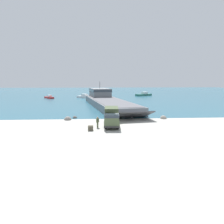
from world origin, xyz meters
TOP-DOWN VIEW (x-y plane):
  - ground_plane at (0.00, 0.00)m, footprint 240.00×240.00m
  - water_surface at (0.00, 97.42)m, footprint 240.00×180.00m
  - landing_craft at (-1.60, 31.79)m, footprint 15.59×45.47m
  - military_truck at (-1.75, 0.61)m, footprint 2.80×7.37m
  - soldier_on_ramp at (-4.13, -0.69)m, footprint 0.49×0.47m
  - moored_boat_a at (-24.78, 58.25)m, footprint 5.06×6.08m
  - moored_boat_b at (-9.45, 58.85)m, footprint 8.05×7.26m
  - moored_boat_c at (18.57, 70.71)m, footprint 8.96×7.03m
  - mooring_bollard at (2.78, 7.10)m, footprint 0.31×0.31m
  - cargo_crate at (-5.22, -2.60)m, footprint 0.79×0.94m
  - shoreline_rock_a at (9.20, 6.91)m, footprint 1.31×1.31m
  - shoreline_rock_b at (-8.82, 8.67)m, footprint 0.93×0.93m
  - shoreline_rock_c at (-10.00, 6.71)m, footprint 1.40×1.40m

SIDE VIEW (x-z plane):
  - ground_plane at x=0.00m, z-range 0.00..0.00m
  - shoreline_rock_a at x=9.20m, z-range -0.66..0.66m
  - shoreline_rock_b at x=-8.82m, z-range -0.46..0.46m
  - shoreline_rock_c at x=-10.00m, z-range -0.70..0.70m
  - water_surface at x=0.00m, z-range 0.00..0.01m
  - cargo_crate at x=-5.22m, z-range 0.00..0.76m
  - mooring_bollard at x=2.78m, z-range 0.04..0.89m
  - moored_boat_a at x=-24.78m, z-range -0.24..1.17m
  - moored_boat_b at x=-9.45m, z-range -0.30..1.48m
  - moored_boat_c at x=18.57m, z-range -0.33..1.62m
  - soldier_on_ramp at x=-4.13m, z-range 0.15..1.97m
  - military_truck at x=-1.75m, z-range 0.04..3.10m
  - landing_craft at x=-1.60m, z-range -1.91..5.25m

